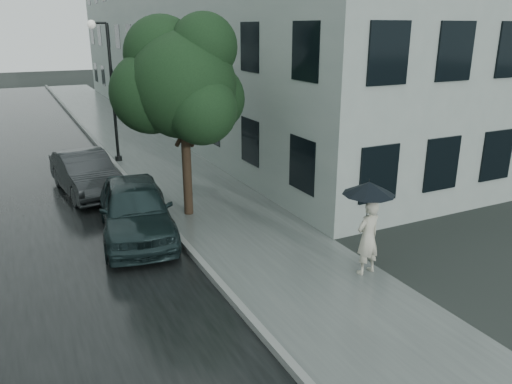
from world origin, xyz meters
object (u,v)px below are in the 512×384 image
lamp_post (108,83)px  car_near (136,209)px  street_tree (182,83)px  car_far (86,173)px  pedestrian (368,237)px

lamp_post → car_near: 8.48m
lamp_post → car_near: lamp_post is taller
street_tree → car_far: size_ratio=1.36×
pedestrian → street_tree: (-2.28, 5.40, 2.90)m
pedestrian → street_tree: size_ratio=0.30×
lamp_post → car_far: lamp_post is taller
pedestrian → car_near: (-4.03, 4.31, -0.10)m
street_tree → car_far: street_tree is taller
pedestrian → street_tree: 6.54m
pedestrian → lamp_post: size_ratio=0.31×
pedestrian → car_far: bearing=-69.8°
pedestrian → car_far: pedestrian is taller
car_near → street_tree: bearing=40.5°
street_tree → car_near: size_ratio=1.28×
street_tree → car_far: bearing=126.7°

